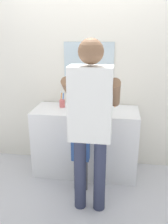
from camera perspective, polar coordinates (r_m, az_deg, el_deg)
ground_plane at (r=3.09m, az=-0.42°, el=-16.43°), size 14.00×14.00×0.00m
back_wall at (r=3.17m, az=1.26°, el=10.89°), size 4.40×0.10×2.70m
vanity_cabinet at (r=3.13m, az=0.40°, el=-6.88°), size 1.29×0.54×0.85m
sink_basin at (r=2.94m, az=0.37°, el=1.50°), size 0.33×0.33×0.11m
faucet at (r=3.12m, az=0.89°, el=3.00°), size 0.18×0.14×0.18m
toothbrush_cup at (r=3.07m, az=-5.16°, el=2.14°), size 0.07×0.07×0.21m
child_toddler at (r=2.74m, az=-0.78°, el=-8.79°), size 0.27×0.27×0.86m
adult_parent at (r=2.26m, az=1.56°, el=-0.58°), size 0.53×0.56×1.72m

